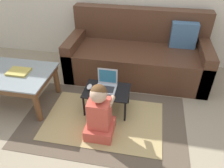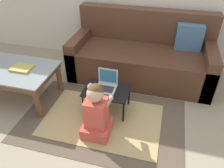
{
  "view_description": "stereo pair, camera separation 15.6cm",
  "coord_description": "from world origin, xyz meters",
  "px_view_note": "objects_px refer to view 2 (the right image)",
  "views": [
    {
      "loc": [
        0.34,
        -1.79,
        1.88
      ],
      "look_at": [
        -0.05,
        0.28,
        0.37
      ],
      "focal_mm": 35.0,
      "sensor_mm": 36.0,
      "label": 1
    },
    {
      "loc": [
        0.49,
        -1.76,
        1.88
      ],
      "look_at": [
        -0.05,
        0.28,
        0.37
      ],
      "focal_mm": 35.0,
      "sensor_mm": 36.0,
      "label": 2
    }
  ],
  "objects_px": {
    "computer_mouse": "(90,86)",
    "person_seated": "(97,113)",
    "coffee_table": "(12,72)",
    "couch": "(142,56)",
    "laptop": "(106,85)",
    "laptop_desk": "(107,92)",
    "book_on_table": "(22,68)"
  },
  "relations": [
    {
      "from": "couch",
      "to": "person_seated",
      "type": "relative_size",
      "value": 3.08
    },
    {
      "from": "computer_mouse",
      "to": "person_seated",
      "type": "height_order",
      "value": "person_seated"
    },
    {
      "from": "coffee_table",
      "to": "person_seated",
      "type": "height_order",
      "value": "person_seated"
    },
    {
      "from": "couch",
      "to": "coffee_table",
      "type": "distance_m",
      "value": 1.81
    },
    {
      "from": "coffee_table",
      "to": "laptop",
      "type": "bearing_deg",
      "value": 3.71
    },
    {
      "from": "laptop",
      "to": "book_on_table",
      "type": "bearing_deg",
      "value": -176.7
    },
    {
      "from": "coffee_table",
      "to": "laptop_desk",
      "type": "xyz_separation_m",
      "value": [
        1.24,
        0.05,
        -0.11
      ]
    },
    {
      "from": "coffee_table",
      "to": "laptop",
      "type": "relative_size",
      "value": 4.58
    },
    {
      "from": "laptop_desk",
      "to": "laptop",
      "type": "relative_size",
      "value": 2.26
    },
    {
      "from": "coffee_table",
      "to": "book_on_table",
      "type": "relative_size",
      "value": 4.32
    },
    {
      "from": "computer_mouse",
      "to": "laptop",
      "type": "bearing_deg",
      "value": 9.45
    },
    {
      "from": "laptop_desk",
      "to": "couch",
      "type": "bearing_deg",
      "value": 72.9
    },
    {
      "from": "couch",
      "to": "computer_mouse",
      "type": "bearing_deg",
      "value": -118.25
    },
    {
      "from": "couch",
      "to": "laptop_desk",
      "type": "height_order",
      "value": "couch"
    },
    {
      "from": "computer_mouse",
      "to": "person_seated",
      "type": "xyz_separation_m",
      "value": [
        0.22,
        -0.4,
        -0.03
      ]
    },
    {
      "from": "laptop",
      "to": "book_on_table",
      "type": "relative_size",
      "value": 0.94
    },
    {
      "from": "book_on_table",
      "to": "couch",
      "type": "bearing_deg",
      "value": 34.72
    },
    {
      "from": "laptop",
      "to": "person_seated",
      "type": "distance_m",
      "value": 0.43
    },
    {
      "from": "laptop",
      "to": "person_seated",
      "type": "bearing_deg",
      "value": -87.73
    },
    {
      "from": "coffee_table",
      "to": "computer_mouse",
      "type": "bearing_deg",
      "value": 2.59
    },
    {
      "from": "person_seated",
      "to": "book_on_table",
      "type": "height_order",
      "value": "person_seated"
    },
    {
      "from": "couch",
      "to": "laptop",
      "type": "bearing_deg",
      "value": -108.38
    },
    {
      "from": "laptop_desk",
      "to": "person_seated",
      "type": "xyz_separation_m",
      "value": [
        0.01,
        -0.4,
        0.02
      ]
    },
    {
      "from": "laptop",
      "to": "computer_mouse",
      "type": "bearing_deg",
      "value": -170.55
    },
    {
      "from": "laptop",
      "to": "computer_mouse",
      "type": "relative_size",
      "value": 2.22
    },
    {
      "from": "coffee_table",
      "to": "laptop",
      "type": "xyz_separation_m",
      "value": [
        1.23,
        0.08,
        -0.03
      ]
    },
    {
      "from": "coffee_table",
      "to": "laptop_desk",
      "type": "distance_m",
      "value": 1.25
    },
    {
      "from": "laptop",
      "to": "person_seated",
      "type": "relative_size",
      "value": 0.37
    },
    {
      "from": "computer_mouse",
      "to": "book_on_table",
      "type": "xyz_separation_m",
      "value": [
        -0.88,
        -0.03,
        0.13
      ]
    },
    {
      "from": "laptop_desk",
      "to": "book_on_table",
      "type": "relative_size",
      "value": 2.13
    },
    {
      "from": "book_on_table",
      "to": "person_seated",
      "type": "bearing_deg",
      "value": -18.67
    },
    {
      "from": "computer_mouse",
      "to": "person_seated",
      "type": "distance_m",
      "value": 0.45
    }
  ]
}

